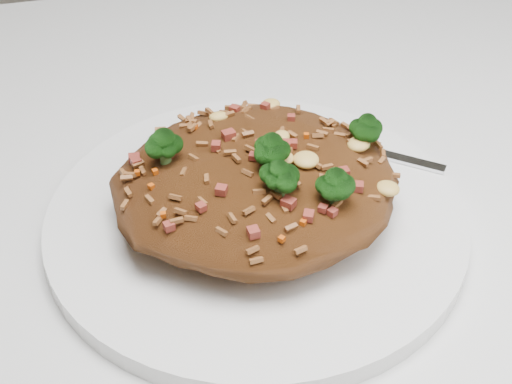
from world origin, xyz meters
TOP-DOWN VIEW (x-y plane):
  - dining_table at (0.00, 0.00)m, footprint 1.20×0.80m
  - plate at (0.06, -0.00)m, footprint 0.27×0.27m
  - fried_rice at (0.06, -0.00)m, footprint 0.18×0.17m
  - fork at (0.14, 0.05)m, footprint 0.14×0.11m

SIDE VIEW (x-z plane):
  - dining_table at x=0.00m, z-range 0.28..1.03m
  - plate at x=0.06m, z-range 0.75..0.76m
  - fork at x=0.14m, z-range 0.76..0.77m
  - fried_rice at x=0.06m, z-range 0.76..0.83m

